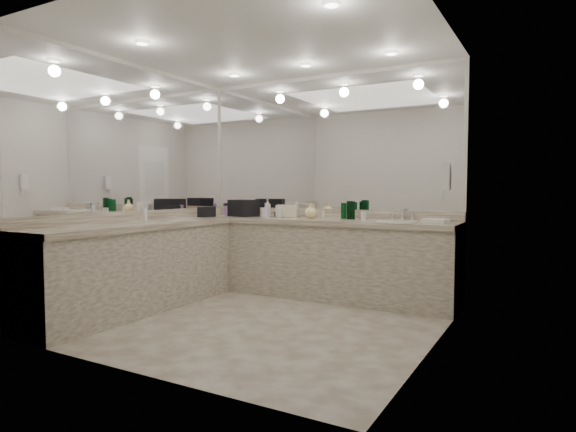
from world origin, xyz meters
The scene contains 38 objects.
floor centered at (0.00, 0.00, 0.00)m, with size 3.20×3.20×0.00m, color beige.
ceiling centered at (0.00, 0.00, 2.60)m, with size 3.20×3.20×0.00m, color white.
wall_back centered at (0.00, 1.50, 1.30)m, with size 3.20×0.02×2.60m, color beige.
wall_left centered at (-1.60, 0.00, 1.30)m, with size 0.02×3.00×2.60m, color beige.
wall_right centered at (1.60, 0.00, 1.30)m, with size 0.02×3.00×2.60m, color beige.
vanity_back_base centered at (0.00, 1.20, 0.42)m, with size 3.20×0.60×0.84m, color beige.
vanity_back_top centered at (0.00, 1.19, 0.87)m, with size 3.20×0.64×0.06m, color beige.
vanity_left_base centered at (-1.30, -0.30, 0.42)m, with size 0.60×2.40×0.84m, color beige.
vanity_left_top centered at (-1.29, -0.30, 0.87)m, with size 0.64×2.42×0.06m, color beige.
backsplash_back centered at (0.00, 1.48, 0.95)m, with size 3.20×0.04×0.10m, color beige.
backsplash_left centered at (-1.58, 0.00, 0.95)m, with size 0.04×3.00×0.10m, color beige.
mirror_back centered at (0.00, 1.49, 1.77)m, with size 3.12×0.01×1.55m, color white.
mirror_left centered at (-1.59, 0.00, 1.77)m, with size 0.01×2.92×1.55m, color white.
sink centered at (0.95, 1.20, 0.90)m, with size 0.44×0.44×0.03m, color white.
faucet centered at (0.95, 1.41, 0.97)m, with size 0.24×0.16×0.14m, color silver.
wall_phone centered at (1.56, 0.70, 1.35)m, with size 0.06×0.10×0.24m, color white.
door centered at (1.59, -0.50, 1.05)m, with size 0.02×0.82×2.10m, color white.
black_toiletry_bag centered at (-0.98, 1.17, 1.00)m, with size 0.37×0.23×0.21m, color black.
black_bag_spill centered at (-1.30, 0.84, 0.96)m, with size 0.11×0.23×0.13m, color black.
cream_cosmetic_case centered at (-0.41, 1.27, 0.97)m, with size 0.25×0.16×0.15m, color beige.
hand_towel centered at (1.36, 1.17, 0.92)m, with size 0.24×0.16×0.04m, color white.
lotion_left centered at (-1.30, -0.17, 0.97)m, with size 0.06×0.06×0.13m, color white.
soap_bottle_a centered at (-0.67, 1.24, 1.01)m, with size 0.08×0.08×0.22m, color beige.
soap_bottle_b centered at (-0.62, 1.12, 0.99)m, with size 0.08×0.08×0.18m, color silver.
soap_bottle_c centered at (-0.09, 1.26, 0.99)m, with size 0.14×0.14×0.18m, color #FFE19B.
green_bottle_0 centered at (0.39, 1.26, 1.00)m, with size 0.06×0.06×0.21m, color #0A5326.
green_bottle_1 centered at (0.30, 1.32, 0.99)m, with size 0.06×0.06×0.18m, color #0A5326.
green_bottle_2 centered at (0.40, 1.32, 1.00)m, with size 0.07×0.07×0.19m, color #0A5326.
green_bottle_3 centered at (0.43, 1.26, 1.00)m, with size 0.07×0.07×0.21m, color #0A5326.
amenity_bottle_0 centered at (-0.92, 1.22, 0.96)m, with size 0.04×0.04×0.11m, color #F2D84C.
amenity_bottle_1 centered at (-1.22, 1.13, 0.96)m, with size 0.05×0.05×0.13m, color #9966B2.
amenity_bottle_2 centered at (-1.11, 1.17, 0.96)m, with size 0.05×0.05×0.12m, color #E57F66.
amenity_bottle_3 centered at (0.59, 1.19, 0.95)m, with size 0.06×0.06×0.10m, color silver.
amenity_bottle_4 centered at (-1.11, 1.26, 0.97)m, with size 0.05×0.05×0.15m, color #3F3F4C.
amenity_bottle_5 centered at (0.06, 1.29, 0.94)m, with size 0.04×0.04×0.08m, color white.
amenity_bottle_6 centered at (-0.59, 1.32, 0.93)m, with size 0.07×0.07×0.06m, color #3F3F4C.
amenity_bottle_7 centered at (-1.29, 1.29, 0.93)m, with size 0.05×0.05×0.07m, color #E57F66.
amenity_bottle_8 centered at (-0.44, 1.14, 0.95)m, with size 0.04×0.04×0.09m, color white.
Camera 1 is at (2.42, -3.77, 1.25)m, focal length 30.00 mm.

